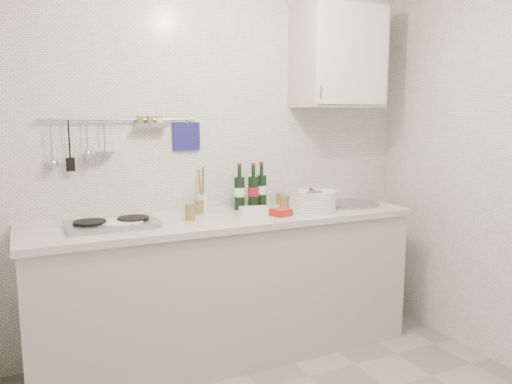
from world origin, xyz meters
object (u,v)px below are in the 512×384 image
Objects in this scene: wine_bottles at (252,186)px; utensil_crock at (202,200)px; plate_stack_sink at (314,201)px; wall_cabinet at (339,56)px; plate_stack_hob at (121,224)px.

wine_bottles is 0.35m from utensil_crock.
plate_stack_sink is 1.17× the size of utensil_crock.
wall_cabinet is 2.26× the size of wine_bottles.
utensil_crock is at bearing 24.78° from plate_stack_hob.
plate_stack_hob is 0.64m from utensil_crock.
wall_cabinet is 2.63× the size of plate_stack_hob.
plate_stack_sink reaches higher than plate_stack_hob.
wall_cabinet is 2.04× the size of plate_stack_sink.
wall_cabinet is at bearing 5.43° from plate_stack_hob.
wine_bottles is (0.91, 0.19, 0.14)m from plate_stack_hob.
wine_bottles is at bearing -12.75° from utensil_crock.
wine_bottles is at bearing 175.96° from wall_cabinet.
wine_bottles is (-0.35, 0.24, 0.09)m from plate_stack_sink.
utensil_crock reaches higher than plate_stack_sink.
wall_cabinet reaches higher than wine_bottles.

